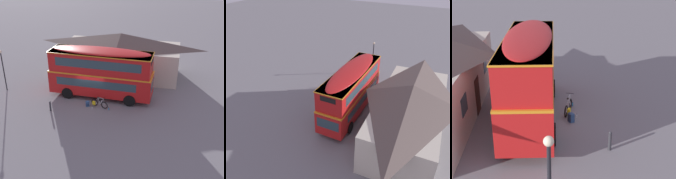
# 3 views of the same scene
# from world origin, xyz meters

# --- Properties ---
(ground_plane) EXTENTS (120.00, 120.00, 0.00)m
(ground_plane) POSITION_xyz_m (0.00, 0.00, 0.00)
(ground_plane) COLOR slate
(double_decker_bus) EXTENTS (9.75, 2.72, 4.79)m
(double_decker_bus) POSITION_xyz_m (0.64, 0.59, 2.64)
(double_decker_bus) COLOR black
(double_decker_bus) RESTS_ON ground
(touring_bicycle) EXTENTS (1.68, 0.61, 1.05)m
(touring_bicycle) POSITION_xyz_m (1.02, -1.48, 0.37)
(touring_bicycle) COLOR black
(touring_bicycle) RESTS_ON ground
(backpack_on_ground) EXTENTS (0.40, 0.38, 0.55)m
(backpack_on_ground) POSITION_xyz_m (-0.01, -1.59, 0.28)
(backpack_on_ground) COLOR #2D4C7A
(backpack_on_ground) RESTS_ON ground
(water_bottle_blue_sports) EXTENTS (0.08, 0.08, 0.26)m
(water_bottle_blue_sports) POSITION_xyz_m (2.04, -1.77, 0.12)
(water_bottle_blue_sports) COLOR #338CBF
(water_bottle_blue_sports) RESTS_ON ground
(water_bottle_clear_plastic) EXTENTS (0.07, 0.07, 0.21)m
(water_bottle_clear_plastic) POSITION_xyz_m (0.53, -1.92, 0.10)
(water_bottle_clear_plastic) COLOR silver
(water_bottle_clear_plastic) RESTS_ON ground
(pub_building) EXTENTS (13.15, 6.06, 4.76)m
(pub_building) POSITION_xyz_m (1.21, 6.25, 2.43)
(pub_building) COLOR beige
(pub_building) RESTS_ON ground
(street_lamp) EXTENTS (0.28, 0.28, 4.22)m
(street_lamp) POSITION_xyz_m (-8.99, -0.61, 2.64)
(street_lamp) COLOR black
(street_lamp) RESTS_ON ground
(kerb_bollard) EXTENTS (0.16, 0.16, 0.97)m
(kerb_bollard) POSITION_xyz_m (-2.90, -3.25, 0.50)
(kerb_bollard) COLOR #333338
(kerb_bollard) RESTS_ON ground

